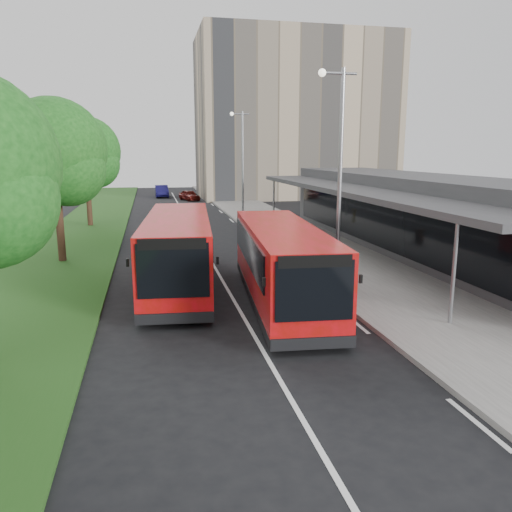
{
  "coord_description": "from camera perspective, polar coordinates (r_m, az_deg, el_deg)",
  "views": [
    {
      "loc": [
        -2.77,
        -15.75,
        5.2
      ],
      "look_at": [
        0.89,
        1.53,
        1.5
      ],
      "focal_mm": 35.0,
      "sensor_mm": 36.0,
      "label": 1
    }
  ],
  "objects": [
    {
      "name": "tree_mid",
      "position": [
        25.17,
        -22.06,
        10.42
      ],
      "size": [
        4.77,
        4.77,
        7.67
      ],
      "color": "#372216",
      "rests_on": "ground"
    },
    {
      "name": "lamp_post_near",
      "position": [
        19.05,
        9.37,
        10.22
      ],
      "size": [
        1.44,
        0.28,
        8.0
      ],
      "color": "gray",
      "rests_on": "pavement"
    },
    {
      "name": "station_building",
      "position": [
        27.57,
        17.81,
        4.68
      ],
      "size": [
        7.7,
        26.0,
        4.0
      ],
      "color": "#313133",
      "rests_on": "ground"
    },
    {
      "name": "tree_far",
      "position": [
        37.05,
        -18.89,
        10.76
      ],
      "size": [
        4.74,
        4.74,
        7.61
      ],
      "color": "#372216",
      "rests_on": "ground"
    },
    {
      "name": "ground",
      "position": [
        16.82,
        -1.92,
        -6.18
      ],
      "size": [
        120.0,
        120.0,
        0.0
      ],
      "primitive_type": "plane",
      "color": "black",
      "rests_on": "ground"
    },
    {
      "name": "pavement",
      "position": [
        37.17,
        1.8,
        3.89
      ],
      "size": [
        5.0,
        80.0,
        0.15
      ],
      "primitive_type": "cube",
      "color": "slate",
      "rests_on": "ground"
    },
    {
      "name": "car_near",
      "position": [
        55.19,
        -7.64,
        6.91
      ],
      "size": [
        2.41,
        3.6,
        1.14
      ],
      "primitive_type": "imported",
      "rotation": [
        0.0,
        0.0,
        0.35
      ],
      "color": "#550F0C",
      "rests_on": "ground"
    },
    {
      "name": "grass_verge",
      "position": [
        36.37,
        -18.55,
        3.07
      ],
      "size": [
        5.0,
        80.0,
        0.1
      ],
      "primitive_type": "cube",
      "color": "#224F19",
      "rests_on": "ground"
    },
    {
      "name": "car_far",
      "position": [
        59.93,
        -10.73,
        7.3
      ],
      "size": [
        1.56,
        4.21,
        1.37
      ],
      "primitive_type": "imported",
      "rotation": [
        0.0,
        0.0,
        0.03
      ],
      "color": "navy",
      "rests_on": "ground"
    },
    {
      "name": "bus_second",
      "position": [
        19.52,
        -8.85,
        0.56
      ],
      "size": [
        3.34,
        10.05,
        2.79
      ],
      "rotation": [
        0.0,
        0.0,
        -0.09
      ],
      "color": "red",
      "rests_on": "ground"
    },
    {
      "name": "lane_centre_line",
      "position": [
        31.31,
        -6.73,
        2.2
      ],
      "size": [
        0.12,
        70.0,
        0.01
      ],
      "primitive_type": "cube",
      "color": "silver",
      "rests_on": "ground"
    },
    {
      "name": "lamp_post_far",
      "position": [
        38.38,
        -1.67,
        11.1
      ],
      "size": [
        1.44,
        0.28,
        8.0
      ],
      "color": "gray",
      "rests_on": "pavement"
    },
    {
      "name": "office_block",
      "position": [
        60.26,
        4.37,
        15.41
      ],
      "size": [
        22.0,
        12.0,
        18.0
      ],
      "primitive_type": "cube",
      "color": "tan",
      "rests_on": "ground"
    },
    {
      "name": "bollard",
      "position": [
        35.2,
        1.11,
        4.36
      ],
      "size": [
        0.16,
        0.16,
        0.96
      ],
      "primitive_type": "cylinder",
      "rotation": [
        0.0,
        0.0,
        0.01
      ],
      "color": "yellow",
      "rests_on": "pavement"
    },
    {
      "name": "litter_bin",
      "position": [
        26.62,
        5.2,
        1.75
      ],
      "size": [
        0.59,
        0.59,
        0.83
      ],
      "primitive_type": "cylinder",
      "rotation": [
        0.0,
        0.0,
        -0.37
      ],
      "color": "#3B2418",
      "rests_on": "pavement"
    },
    {
      "name": "bus_main",
      "position": [
        17.27,
        2.96,
        -0.94
      ],
      "size": [
        3.22,
        9.72,
        2.7
      ],
      "rotation": [
        0.0,
        0.0,
        -0.08
      ],
      "color": "red",
      "rests_on": "ground"
    },
    {
      "name": "kerb_dashes",
      "position": [
        35.66,
        -2.05,
        3.44
      ],
      "size": [
        0.12,
        56.0,
        0.01
      ],
      "color": "silver",
      "rests_on": "ground"
    }
  ]
}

